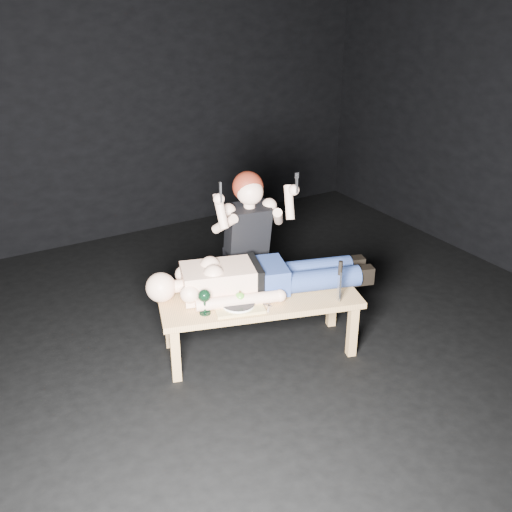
# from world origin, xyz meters

# --- Properties ---
(ground) EXTENTS (5.00, 5.00, 0.00)m
(ground) POSITION_xyz_m (0.00, 0.00, 0.00)
(ground) COLOR black
(ground) RESTS_ON ground
(back_wall) EXTENTS (5.00, 0.00, 5.00)m
(back_wall) POSITION_xyz_m (0.00, 2.50, 1.50)
(back_wall) COLOR black
(back_wall) RESTS_ON ground
(table) EXTENTS (1.50, 0.91, 0.45)m
(table) POSITION_xyz_m (-0.18, -0.12, 0.23)
(table) COLOR tan
(table) RESTS_ON ground
(lying_man) EXTENTS (1.51, 0.84, 0.27)m
(lying_man) POSITION_xyz_m (-0.11, -0.04, 0.58)
(lying_man) COLOR beige
(lying_man) RESTS_ON table
(kneeling_woman) EXTENTS (0.80, 0.87, 1.28)m
(kneeling_woman) POSITION_xyz_m (-0.03, 0.37, 0.64)
(kneeling_woman) COLOR black
(kneeling_woman) RESTS_ON ground
(serving_tray) EXTENTS (0.39, 0.32, 0.02)m
(serving_tray) POSITION_xyz_m (-0.39, -0.18, 0.46)
(serving_tray) COLOR tan
(serving_tray) RESTS_ON table
(plate) EXTENTS (0.28, 0.28, 0.02)m
(plate) POSITION_xyz_m (-0.39, -0.18, 0.48)
(plate) COLOR white
(plate) RESTS_ON serving_tray
(apple) EXTENTS (0.07, 0.07, 0.07)m
(apple) POSITION_xyz_m (-0.37, -0.17, 0.52)
(apple) COLOR #478D25
(apple) RESTS_ON plate
(goblet) EXTENTS (0.11, 0.11, 0.18)m
(goblet) POSITION_xyz_m (-0.62, -0.14, 0.54)
(goblet) COLOR black
(goblet) RESTS_ON table
(fork_flat) EXTENTS (0.04, 0.15, 0.01)m
(fork_flat) POSITION_xyz_m (-0.52, -0.17, 0.45)
(fork_flat) COLOR #B2B2B7
(fork_flat) RESTS_ON table
(knife_flat) EXTENTS (0.10, 0.13, 0.01)m
(knife_flat) POSITION_xyz_m (-0.20, -0.28, 0.45)
(knife_flat) COLOR #B2B2B7
(knife_flat) RESTS_ON table
(spoon_flat) EXTENTS (0.09, 0.13, 0.01)m
(spoon_flat) POSITION_xyz_m (-0.22, -0.22, 0.45)
(spoon_flat) COLOR #B2B2B7
(spoon_flat) RESTS_ON table
(carving_knife) EXTENTS (0.05, 0.05, 0.31)m
(carving_knife) POSITION_xyz_m (0.26, -0.46, 0.61)
(carving_knife) COLOR #B2B2B7
(carving_knife) RESTS_ON table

